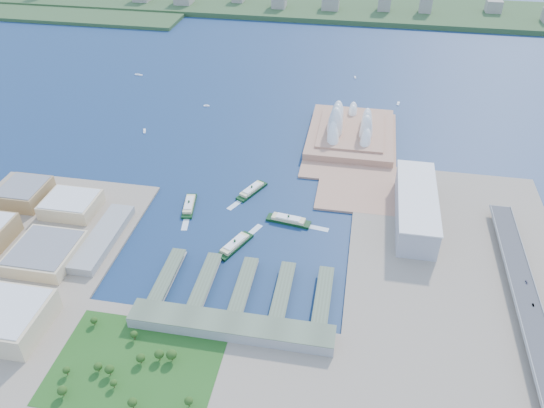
% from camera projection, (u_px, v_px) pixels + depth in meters
% --- Properties ---
extents(ground, '(3000.00, 3000.00, 0.00)m').
position_uv_depth(ground, '(246.00, 243.00, 623.89)').
color(ground, '#0D1F3F').
rests_on(ground, ground).
extents(west_land, '(220.00, 390.00, 3.00)m').
position_uv_depth(west_land, '(1.00, 277.00, 575.45)').
color(west_land, gray).
rests_on(west_land, ground).
extents(south_land, '(720.00, 180.00, 3.00)m').
position_uv_depth(south_land, '(193.00, 396.00, 455.36)').
color(south_land, gray).
rests_on(south_land, ground).
extents(east_land, '(240.00, 500.00, 3.00)m').
position_uv_depth(east_land, '(462.00, 299.00, 548.29)').
color(east_land, gray).
rests_on(east_land, ground).
extents(peninsula, '(135.00, 220.00, 3.00)m').
position_uv_depth(peninsula, '(351.00, 143.00, 814.99)').
color(peninsula, '#A6765B').
rests_on(peninsula, ground).
extents(far_shore, '(2200.00, 260.00, 12.00)m').
position_uv_depth(far_shore, '(327.00, 7.00, 1402.74)').
color(far_shore, '#2D4926').
rests_on(far_shore, ground).
extents(opera_house, '(134.00, 180.00, 58.00)m').
position_uv_depth(opera_house, '(352.00, 120.00, 813.49)').
color(opera_house, white).
rests_on(opera_house, peninsula).
extents(toaster_building, '(45.00, 155.00, 35.00)m').
position_uv_depth(toaster_building, '(416.00, 207.00, 647.49)').
color(toaster_building, '#94949A').
rests_on(toaster_building, east_land).
extents(expressway, '(26.00, 340.00, 11.85)m').
position_uv_depth(expressway, '(527.00, 309.00, 527.26)').
color(expressway, gray).
rests_on(expressway, east_land).
extents(west_buildings, '(200.00, 280.00, 27.00)m').
position_uv_depth(west_buildings, '(15.00, 246.00, 594.62)').
color(west_buildings, '#94764A').
rests_on(west_buildings, west_land).
extents(ferry_wharves, '(184.00, 90.00, 9.30)m').
position_uv_depth(ferry_wharves, '(244.00, 286.00, 559.27)').
color(ferry_wharves, '#4C5A44').
rests_on(ferry_wharves, ground).
extents(terminal_building, '(200.00, 28.00, 12.00)m').
position_uv_depth(terminal_building, '(231.00, 327.00, 508.68)').
color(terminal_building, gray).
rests_on(terminal_building, south_land).
extents(park, '(150.00, 110.00, 16.00)m').
position_uv_depth(park, '(135.00, 360.00, 474.48)').
color(park, '#194714').
rests_on(park, south_land).
extents(ferry_a, '(21.71, 53.71, 9.88)m').
position_uv_depth(ferry_a, '(189.00, 204.00, 679.59)').
color(ferry_a, black).
rests_on(ferry_a, ground).
extents(ferry_b, '(35.16, 53.45, 10.00)m').
position_uv_depth(ferry_b, '(252.00, 189.00, 707.10)').
color(ferry_b, black).
rests_on(ferry_b, ground).
extents(ferry_c, '(35.51, 55.64, 10.36)m').
position_uv_depth(ferry_c, '(235.00, 243.00, 615.33)').
color(ferry_c, black).
rests_on(ferry_c, ground).
extents(ferry_d, '(56.67, 22.00, 10.44)m').
position_uv_depth(ferry_d, '(288.00, 219.00, 653.72)').
color(ferry_d, black).
rests_on(ferry_d, ground).
extents(boat_a, '(8.13, 14.29, 2.69)m').
position_uv_depth(boat_a, '(144.00, 131.00, 848.50)').
color(boat_a, white).
rests_on(boat_a, ground).
extents(boat_b, '(10.13, 4.84, 2.63)m').
position_uv_depth(boat_b, '(206.00, 106.00, 924.21)').
color(boat_b, white).
rests_on(boat_b, ground).
extents(boat_c, '(5.76, 13.38, 2.91)m').
position_uv_depth(boat_c, '(398.00, 103.00, 931.31)').
color(boat_c, white).
rests_on(boat_c, ground).
extents(boat_d, '(16.18, 5.88, 2.67)m').
position_uv_depth(boat_d, '(139.00, 75.00, 1037.92)').
color(boat_d, white).
rests_on(boat_d, ground).
extents(boat_e, '(5.03, 10.26, 2.41)m').
position_uv_depth(boat_e, '(355.00, 77.00, 1027.56)').
color(boat_e, white).
rests_on(boat_e, ground).
extents(car_b, '(1.33, 3.82, 1.26)m').
position_uv_depth(car_b, '(533.00, 305.00, 522.93)').
color(car_b, slate).
rests_on(car_b, expressway).
extents(car_c, '(1.94, 4.77, 1.38)m').
position_uv_depth(car_c, '(526.00, 282.00, 548.70)').
color(car_c, slate).
rests_on(car_c, expressway).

